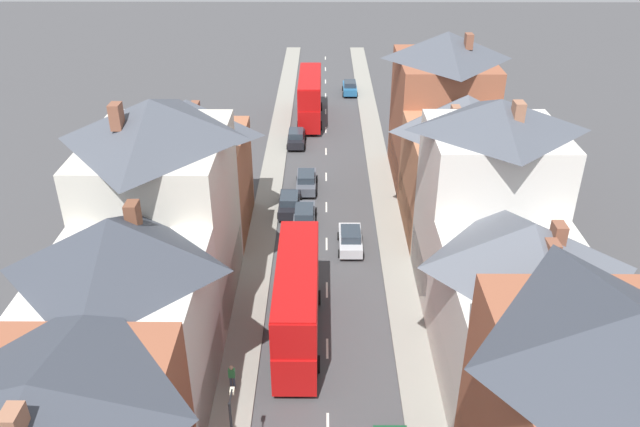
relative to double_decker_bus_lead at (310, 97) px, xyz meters
The scene contains 14 objects.
pavement_left 19.53m from the double_decker_bus_lead, 99.80° to the right, with size 2.20×104.00×0.14m, color gray.
pavement_right 20.46m from the double_decker_bus_lead, 70.07° to the right, with size 2.20×104.00×0.14m, color gray.
centre_line_dashes 21.32m from the double_decker_bus_lead, 85.09° to the right, with size 0.14×97.80×0.01m.
terrace_row_left 46.11m from the double_decker_bus_lead, 100.50° to the right, with size 8.00×48.28×14.21m.
terrace_row_right 40.11m from the double_decker_bus_lead, 72.54° to the right, with size 8.00×58.23×13.79m.
double_decker_bus_lead is the anchor object (origin of this frame).
double_decker_bus_mid_street 37.96m from the double_decker_bus_lead, 90.00° to the right, with size 2.74×10.80×5.30m.
car_parked_left_a 22.07m from the double_decker_bus_lead, 93.37° to the right, with size 1.90×4.27×1.68m.
car_mid_black 11.01m from the double_decker_bus_lead, 63.05° to the left, with size 1.90×4.24×1.70m.
car_parked_left_b 24.15m from the double_decker_bus_lead, 89.98° to the right, with size 1.90×4.59×1.59m.
car_mid_white 28.00m from the double_decker_bus_lead, 82.58° to the right, with size 1.90×4.09×1.67m.
car_far_grey 7.80m from the double_decker_bus_lead, 99.85° to the right, with size 1.90×4.23×1.70m.
car_parked_right_b 17.79m from the double_decker_bus_lead, 89.97° to the right, with size 1.90×4.47×1.69m.
pedestrian_mid_left 42.68m from the double_decker_bus_lead, 94.64° to the right, with size 0.36×0.22×1.61m.
Camera 1 is at (-0.27, -10.98, 25.39)m, focal length 35.00 mm.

